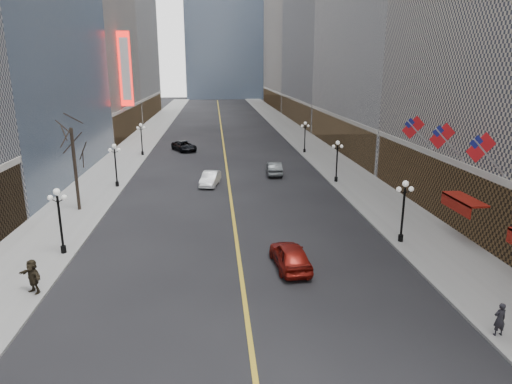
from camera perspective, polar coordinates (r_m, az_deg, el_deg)
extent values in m
cube|color=gray|center=(72.50, 7.18, 5.50)|extent=(6.00, 230.00, 0.15)
cube|color=gray|center=(71.95, -15.26, 5.00)|extent=(6.00, 230.00, 0.15)
cube|color=gold|center=(80.74, -4.17, 6.53)|extent=(0.25, 200.00, 0.02)
cube|color=#4C4033|center=(36.27, 28.19, -2.06)|extent=(2.80, 41.00, 5.00)
cube|color=#4C4033|center=(71.28, 11.07, 7.22)|extent=(2.80, 35.00, 5.00)
cube|color=gray|center=(110.97, 12.09, 21.06)|extent=(26.00, 40.00, 48.00)
cube|color=#4C4033|center=(108.06, 5.47, 10.10)|extent=(2.80, 39.00, 5.00)
cube|color=#B0A391|center=(153.21, 7.20, 22.22)|extent=(26.00, 46.00, 62.00)
cube|color=#4C4033|center=(150.41, 2.42, 11.61)|extent=(2.80, 45.00, 5.00)
cube|color=#4C4033|center=(88.96, -16.36, 8.45)|extent=(2.80, 29.00, 5.00)
cube|color=#4C4033|center=(122.36, -13.39, 10.37)|extent=(2.80, 37.00, 5.00)
cylinder|color=black|center=(34.69, 17.63, -5.49)|extent=(0.36, 0.36, 0.50)
cylinder|color=black|center=(34.13, 17.87, -2.74)|extent=(0.16, 0.16, 4.00)
sphere|color=white|center=(33.52, 18.19, 1.00)|extent=(0.44, 0.44, 0.44)
sphere|color=white|center=(33.44, 17.42, 0.33)|extent=(0.36, 0.36, 0.36)
sphere|color=white|center=(33.79, 18.83, 0.36)|extent=(0.36, 0.36, 0.36)
cylinder|color=black|center=(50.98, 9.97, 1.59)|extent=(0.36, 0.36, 0.50)
cylinder|color=black|center=(50.60, 10.06, 3.52)|extent=(0.16, 0.16, 4.00)
sphere|color=white|center=(50.19, 10.18, 6.09)|extent=(0.44, 0.44, 0.44)
sphere|color=white|center=(50.14, 9.66, 5.64)|extent=(0.36, 0.36, 0.36)
sphere|color=white|center=(50.38, 10.66, 5.64)|extent=(0.36, 0.36, 0.36)
cylinder|color=black|center=(68.14, 6.08, 5.18)|extent=(0.36, 0.36, 0.50)
cylinder|color=black|center=(67.86, 6.12, 6.63)|extent=(0.16, 0.16, 4.00)
sphere|color=white|center=(67.55, 6.18, 8.56)|extent=(0.44, 0.44, 0.44)
sphere|color=white|center=(67.52, 5.79, 8.23)|extent=(0.36, 0.36, 0.36)
sphere|color=white|center=(67.69, 6.55, 8.22)|extent=(0.36, 0.36, 0.36)
cylinder|color=black|center=(33.71, -22.92, -6.62)|extent=(0.36, 0.36, 0.50)
cylinder|color=black|center=(33.13, -23.24, -3.80)|extent=(0.16, 0.16, 4.00)
sphere|color=white|center=(32.50, -23.66, 0.04)|extent=(0.44, 0.44, 0.44)
sphere|color=white|center=(32.75, -24.33, -0.66)|extent=(0.36, 0.36, 0.36)
sphere|color=white|center=(32.46, -22.83, -0.62)|extent=(0.36, 0.36, 0.36)
cylinder|color=black|center=(50.32, -16.96, 0.97)|extent=(0.36, 0.36, 0.50)
cylinder|color=black|center=(49.94, -17.11, 2.91)|extent=(0.16, 0.16, 4.00)
sphere|color=white|center=(49.52, -17.32, 5.51)|extent=(0.44, 0.44, 0.44)
sphere|color=white|center=(49.68, -17.79, 5.03)|extent=(0.36, 0.36, 0.36)
sphere|color=white|center=(49.50, -16.77, 5.08)|extent=(0.36, 0.36, 0.36)
cylinder|color=black|center=(67.65, -14.00, 4.74)|extent=(0.36, 0.36, 0.50)
cylinder|color=black|center=(67.36, -14.10, 6.20)|extent=(0.16, 0.16, 4.00)
sphere|color=white|center=(67.06, -14.22, 8.14)|extent=(0.44, 0.44, 0.44)
sphere|color=white|center=(67.18, -14.58, 7.78)|extent=(0.36, 0.36, 0.36)
sphere|color=white|center=(67.04, -13.82, 7.82)|extent=(0.36, 0.36, 0.36)
cylinder|color=#B2B2B7|center=(32.31, 27.16, 3.84)|extent=(2.49, 0.12, 2.49)
cube|color=red|center=(31.86, 26.30, 5.00)|extent=(1.94, 0.04, 1.94)
cube|color=navy|center=(31.63, 25.83, 5.63)|extent=(0.88, 0.06, 0.88)
cylinder|color=#B2B2B7|center=(36.56, 23.07, 5.46)|extent=(2.49, 0.12, 2.49)
cube|color=red|center=(36.17, 22.26, 6.50)|extent=(1.94, 0.04, 1.94)
cube|color=navy|center=(35.96, 21.81, 7.06)|extent=(0.88, 0.06, 0.88)
cylinder|color=#B2B2B7|center=(40.98, 19.83, 6.72)|extent=(2.49, 0.12, 2.49)
cube|color=red|center=(40.63, 19.07, 7.65)|extent=(1.94, 0.04, 1.94)
cube|color=navy|center=(40.45, 18.66, 8.15)|extent=(0.88, 0.06, 0.88)
cube|color=maroon|center=(35.83, 24.65, -0.82)|extent=(1.40, 4.00, 0.15)
cube|color=maroon|center=(35.62, 23.67, -1.47)|extent=(0.10, 4.00, 0.90)
cube|color=red|center=(81.09, -16.02, 14.54)|extent=(2.00, 0.50, 12.00)
cube|color=white|center=(81.08, -15.99, 14.54)|extent=(1.40, 0.55, 10.00)
cylinder|color=#2D231C|center=(42.45, -21.65, 2.61)|extent=(0.28, 0.28, 7.20)
imported|color=silver|center=(49.27, -5.74, 1.68)|extent=(2.41, 4.72, 1.48)
imported|color=black|center=(70.44, -8.97, 5.70)|extent=(4.54, 5.98, 1.51)
imported|color=maroon|center=(29.13, 4.30, -7.89)|extent=(2.35, 5.03, 1.66)
imported|color=#414547|center=(53.91, 2.28, 2.97)|extent=(1.87, 4.79, 1.55)
imported|color=black|center=(24.77, 28.17, -13.84)|extent=(0.63, 0.48, 1.66)
imported|color=black|center=(28.49, -26.15, -9.43)|extent=(1.76, 1.51, 1.96)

